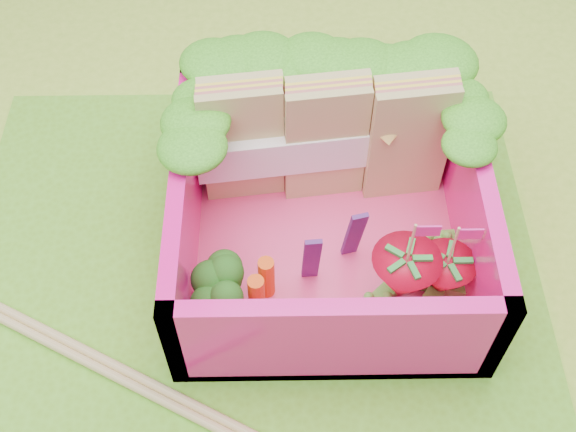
# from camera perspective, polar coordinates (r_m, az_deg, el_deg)

# --- Properties ---
(ground) EXTENTS (14.00, 14.00, 0.00)m
(ground) POSITION_cam_1_polar(r_m,az_deg,el_deg) (3.20, -3.05, -7.18)
(ground) COLOR #95C036
(ground) RESTS_ON ground
(placemat) EXTENTS (2.60, 2.60, 0.03)m
(placemat) POSITION_cam_1_polar(r_m,az_deg,el_deg) (3.19, -3.06, -7.05)
(placemat) COLOR #67B027
(placemat) RESTS_ON ground
(bento_floor) EXTENTS (1.30, 1.30, 0.05)m
(bento_floor) POSITION_cam_1_polar(r_m,az_deg,el_deg) (3.31, 3.00, -2.27)
(bento_floor) COLOR #F53E7C
(bento_floor) RESTS_ON placemat
(bento_box) EXTENTS (1.30, 1.30, 0.55)m
(bento_box) POSITION_cam_1_polar(r_m,az_deg,el_deg) (3.11, 3.20, 0.31)
(bento_box) COLOR #FF158E
(bento_box) RESTS_ON placemat
(lettuce_ruffle) EXTENTS (1.43, 0.76, 0.11)m
(lettuce_ruffle) POSITION_cam_1_polar(r_m,az_deg,el_deg) (3.18, 3.06, 10.84)
(lettuce_ruffle) COLOR #307F17
(lettuce_ruffle) RESTS_ON bento_box
(sandwich_stack) EXTENTS (1.18, 0.31, 0.65)m
(sandwich_stack) POSITION_cam_1_polar(r_m,az_deg,el_deg) (3.25, 3.07, 6.12)
(sandwich_stack) COLOR tan
(sandwich_stack) RESTS_ON bento_floor
(broccoli) EXTENTS (0.34, 0.34, 0.27)m
(broccoli) POSITION_cam_1_polar(r_m,az_deg,el_deg) (2.95, -5.30, -5.36)
(broccoli) COLOR #5A8F45
(broccoli) RESTS_ON bento_floor
(carrot_sticks) EXTENTS (0.11, 0.18, 0.26)m
(carrot_sticks) POSITION_cam_1_polar(r_m,az_deg,el_deg) (3.01, -2.12, -5.69)
(carrot_sticks) COLOR #FF5A15
(carrot_sticks) RESTS_ON bento_floor
(purple_wedges) EXTENTS (0.26, 0.15, 0.38)m
(purple_wedges) POSITION_cam_1_polar(r_m,az_deg,el_deg) (3.05, 3.58, -2.43)
(purple_wedges) COLOR #421857
(purple_wedges) RESTS_ON bento_floor
(strawberry_left) EXTENTS (0.29, 0.29, 0.53)m
(strawberry_left) POSITION_cam_1_polar(r_m,az_deg,el_deg) (3.04, 9.06, -4.85)
(strawberry_left) COLOR red
(strawberry_left) RESTS_ON bento_floor
(strawberry_right) EXTENTS (0.24, 0.24, 0.48)m
(strawberry_right) POSITION_cam_1_polar(r_m,az_deg,el_deg) (3.10, 12.15, -4.72)
(strawberry_right) COLOR red
(strawberry_right) RESTS_ON bento_floor
(snap_peas) EXTENTS (0.60, 0.57, 0.05)m
(snap_peas) POSITION_cam_1_polar(r_m,az_deg,el_deg) (3.19, 10.41, -5.33)
(snap_peas) COLOR green
(snap_peas) RESTS_ON bento_floor
(chopsticks) EXTENTS (2.11, 1.12, 0.04)m
(chopsticks) POSITION_cam_1_polar(r_m,az_deg,el_deg) (3.32, -20.62, -7.78)
(chopsticks) COLOR tan
(chopsticks) RESTS_ON placemat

